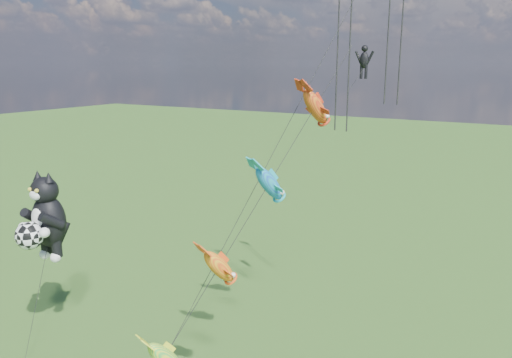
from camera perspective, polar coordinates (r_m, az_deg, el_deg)
The scene contains 3 objects.
cat_kite_rig at distance 33.39m, azimuth -23.07°, elevation -4.14°, with size 2.61×4.20×11.72m.
fish_windsock_rig at distance 23.57m, azimuth -1.41°, elevation -5.34°, with size 6.07×14.85×18.99m.
parafoil_rig at distance 28.91m, azimuth 11.95°, elevation 14.11°, with size 8.83×15.78×26.35m.
Camera 1 is at (24.12, -16.70, 18.08)m, focal length 35.00 mm.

